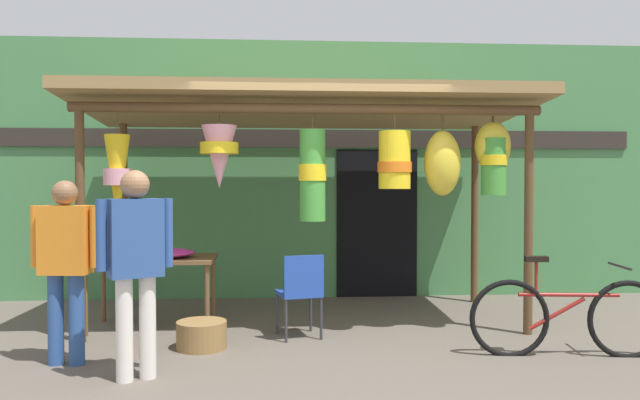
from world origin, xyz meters
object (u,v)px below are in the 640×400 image
Objects in this scene: flower_heap_on_table at (159,253)px; wicker_basket_by_table at (202,335)px; vendor_in_orange at (66,257)px; display_table at (153,264)px; parked_bicycle at (568,317)px; folding_chair at (301,288)px; customer_foreground at (136,256)px.

wicker_basket_by_table is (0.54, -0.81, -0.68)m from flower_heap_on_table.
wicker_basket_by_table is 0.30× the size of vendor_in_orange.
display_table is 0.84× the size of vendor_in_orange.
vendor_in_orange reaches higher than parked_bicycle.
vendor_in_orange is at bearing -157.98° from wicker_basket_by_table.
folding_chair is at bearing 17.86° from wicker_basket_by_table.
parked_bicycle reaches higher than wicker_basket_by_table.
parked_bicycle reaches higher than display_table.
folding_chair is 2.20m from vendor_in_orange.
display_table reaches higher than wicker_basket_by_table.
display_table is 1.42m from vendor_in_orange.
parked_bicycle is at bearing -18.60° from folding_chair.
vendor_in_orange is 0.82m from customer_foreground.
display_table is at bearing 97.04° from customer_foreground.
wicker_basket_by_table is 1.41m from vendor_in_orange.
display_table is 2.82× the size of wicker_basket_by_table.
flower_heap_on_table is at bearing 123.66° from wicker_basket_by_table.
customer_foreground is (0.69, -0.45, 0.05)m from vendor_in_orange.
wicker_basket_by_table is 0.27× the size of parked_bicycle.
folding_chair is 0.54× the size of vendor_in_orange.
customer_foreground is (0.14, -1.71, 0.16)m from flower_heap_on_table.
wicker_basket_by_table is at bearing -54.96° from display_table.
parked_bicycle is 1.11× the size of vendor_in_orange.
vendor_in_orange is (-0.54, -1.25, 0.11)m from flower_heap_on_table.
vendor_in_orange is at bearing 179.36° from parked_bicycle.
folding_chair is (1.48, -0.51, -0.31)m from flower_heap_on_table.
display_table is 0.80× the size of customer_foreground.
folding_chair is at bearing 41.76° from customer_foreground.
vendor_in_orange is (-2.03, -0.74, 0.42)m from folding_chair.
flower_heap_on_table is 1.72m from customer_foreground.
flower_heap_on_table is at bearing 161.23° from parked_bicycle.
customer_foreground reaches higher than display_table.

